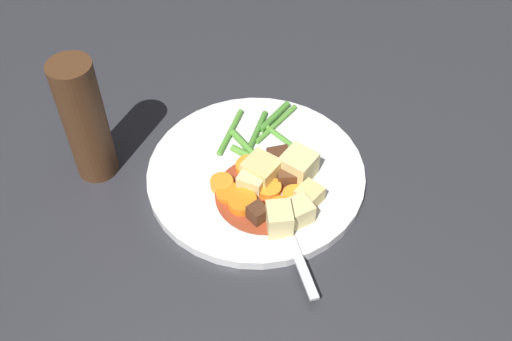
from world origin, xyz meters
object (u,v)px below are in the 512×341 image
carrot_slice_0 (269,190)px  carrot_slice_1 (294,196)px  carrot_slice_3 (281,210)px  potato_chunk_3 (298,166)px  dinner_plate (256,174)px  pepper_mill (85,121)px  potato_chunk_0 (279,219)px  potato_chunk_2 (261,171)px  potato_chunk_1 (309,195)px  fork (285,225)px  potato_chunk_4 (299,211)px  carrot_slice_5 (222,184)px  carrot_slice_4 (242,203)px  meat_chunk_0 (258,214)px  meat_chunk_2 (279,159)px  carrot_slice_6 (250,165)px  meat_chunk_1 (288,175)px  potato_chunk_5 (255,182)px  carrot_slice_2 (228,194)px

carrot_slice_0 → carrot_slice_1: 0.03m
carrot_slice_3 → potato_chunk_3: (-0.06, 0.01, 0.01)m
dinner_plate → pepper_mill: bearing=-86.4°
dinner_plate → carrot_slice_1: size_ratio=9.38×
dinner_plate → potato_chunk_0: size_ratio=8.16×
potato_chunk_0 → potato_chunk_2: 0.07m
potato_chunk_1 → fork: size_ratio=0.16×
potato_chunk_4 → fork: bearing=-47.7°
dinner_plate → carrot_slice_3: bearing=31.4°
carrot_slice_5 → pepper_mill: bearing=-96.7°
dinner_plate → potato_chunk_3: (0.00, 0.05, 0.02)m
carrot_slice_4 → meat_chunk_0: 0.03m
potato_chunk_1 → potato_chunk_4: bearing=-19.9°
dinner_plate → meat_chunk_2: meat_chunk_2 is taller
carrot_slice_6 → potato_chunk_3: size_ratio=0.90×
carrot_slice_4 → potato_chunk_0: bearing=62.1°
meat_chunk_2 → meat_chunk_1: bearing=30.6°
carrot_slice_5 → potato_chunk_5: bearing=93.5°
meat_chunk_2 → potato_chunk_0: bearing=6.5°
potato_chunk_2 → potato_chunk_3: potato_chunk_3 is taller
carrot_slice_6 → fork: (0.08, 0.05, -0.00)m
carrot_slice_3 → potato_chunk_4: 0.02m
meat_chunk_1 → potato_chunk_3: bearing=133.8°
potato_chunk_2 → meat_chunk_1: size_ratio=1.40×
dinner_plate → carrot_slice_5: bearing=-49.7°
potato_chunk_3 → carrot_slice_2: bearing=-59.6°
carrot_slice_1 → potato_chunk_4: (0.03, 0.01, 0.01)m
carrot_slice_6 → carrot_slice_2: bearing=-20.0°
potato_chunk_3 → potato_chunk_5: bearing=-59.2°
potato_chunk_0 → meat_chunk_2: (-0.09, -0.01, -0.00)m
potato_chunk_3 → carrot_slice_6: bearing=-93.4°
carrot_slice_4 → potato_chunk_2: 0.05m
potato_chunk_1 → dinner_plate: bearing=-119.9°
potato_chunk_5 → fork: bearing=39.8°
potato_chunk_1 → meat_chunk_1: potato_chunk_1 is taller
carrot_slice_0 → carrot_slice_5: carrot_slice_0 is taller
carrot_slice_4 → potato_chunk_0: size_ratio=1.03×
fork → carrot_slice_5: bearing=-120.1°
carrot_slice_3 → carrot_slice_6: size_ratio=0.99×
carrot_slice_0 → potato_chunk_2: bearing=-149.4°
carrot_slice_3 → meat_chunk_0: meat_chunk_0 is taller
carrot_slice_3 → meat_chunk_2: size_ratio=1.24×
meat_chunk_2 → carrot_slice_1: bearing=25.1°
carrot_slice_2 → carrot_slice_3: size_ratio=0.88×
carrot_slice_6 → pepper_mill: 0.19m
carrot_slice_4 → meat_chunk_1: 0.07m
carrot_slice_3 → potato_chunk_1: 0.04m
carrot_slice_6 → potato_chunk_4: (0.07, 0.06, 0.01)m
dinner_plate → potato_chunk_3: bearing=90.0°
potato_chunk_5 → carrot_slice_5: bearing=-86.5°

